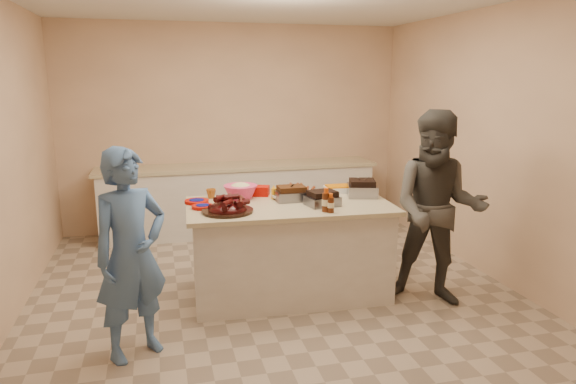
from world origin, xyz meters
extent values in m
cube|color=#47230F|center=(0.18, 0.19, 0.88)|extent=(0.29, 0.22, 0.09)
cube|color=black|center=(0.41, -0.06, 0.88)|extent=(0.31, 0.28, 0.08)
cube|color=gray|center=(0.89, 0.19, 0.88)|extent=(0.34, 0.34, 0.11)
cylinder|color=silver|center=(0.36, 0.45, 0.88)|extent=(0.42, 0.42, 0.06)
cube|color=orange|center=(0.74, 0.43, 0.88)|extent=(0.27, 0.20, 0.07)
cylinder|color=#421A0A|center=(0.40, -0.32, 0.88)|extent=(0.06, 0.06, 0.17)
cylinder|color=#421A0A|center=(0.37, -0.28, 0.88)|extent=(0.07, 0.07, 0.21)
cylinder|color=orange|center=(0.04, 0.31, 0.88)|extent=(0.05, 0.05, 0.13)
imported|color=silver|center=(0.09, 0.26, 0.88)|extent=(0.16, 0.06, 0.15)
cylinder|color=#A30A01|center=(-0.69, 0.32, 0.88)|extent=(0.23, 0.23, 0.03)
cylinder|color=#A30A01|center=(-0.65, 0.10, 0.88)|extent=(0.21, 0.21, 0.03)
imported|color=#A05B1B|center=(-0.54, 0.48, 0.88)|extent=(0.10, 0.09, 0.09)
cube|color=#A30A01|center=(-0.07, 0.47, 0.88)|extent=(0.22, 0.19, 0.09)
imported|color=#476DA6|center=(-1.23, -0.70, 0.00)|extent=(1.28, 1.62, 0.37)
imported|color=#494742|center=(1.36, -0.41, 0.00)|extent=(1.62, 1.93, 0.66)
camera|label=1|loc=(-1.01, -4.34, 2.01)|focal=32.00mm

